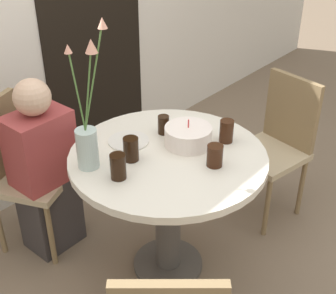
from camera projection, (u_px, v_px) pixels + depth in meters
The scene contains 15 objects.
ground_plane at pixel (168, 265), 2.76m from camera, with size 16.00×16.00×0.00m, color #7A6651.
wall_back at pixel (10, 8), 2.77m from camera, with size 8.00×0.05×2.60m.
doorway_panel at pixel (94, 31), 3.29m from camera, with size 0.90×0.01×2.05m.
dining_table at pixel (168, 181), 2.45m from camera, with size 1.01×1.01×0.78m.
chair_near_front at pixel (20, 166), 2.70m from camera, with size 0.53×0.53×0.93m.
chair_right_flank at pixel (278, 140), 2.97m from camera, with size 0.47×0.47×0.93m.
birthday_cake at pixel (188, 136), 2.42m from camera, with size 0.25×0.25×0.14m.
flower_vase at pixel (88, 135), 2.17m from camera, with size 0.14×0.19×0.72m.
side_plate at pixel (129, 141), 2.46m from camera, with size 0.22×0.22×0.01m.
drink_glass_0 at pixel (215, 156), 2.24m from camera, with size 0.08×0.08×0.11m.
drink_glass_1 at pixel (226, 131), 2.44m from camera, with size 0.07×0.07×0.12m.
drink_glass_2 at pixel (118, 166), 2.15m from camera, with size 0.07×0.07×0.12m.
drink_glass_3 at pixel (131, 149), 2.28m from camera, with size 0.08×0.08×0.12m.
drink_glass_4 at pixel (163, 125), 2.52m from camera, with size 0.06×0.06×0.10m.
person_woman at pixel (45, 173), 2.68m from camera, with size 0.34×0.24×1.09m.
Camera 1 is at (-1.53, -1.29, 2.02)m, focal length 50.00 mm.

